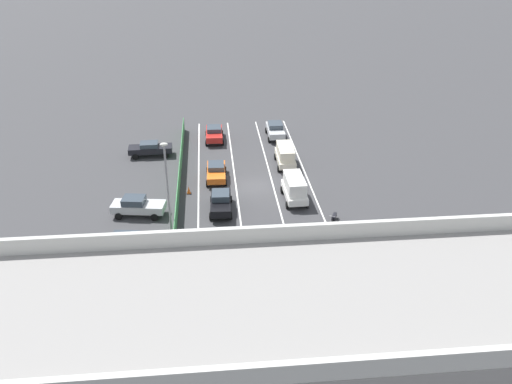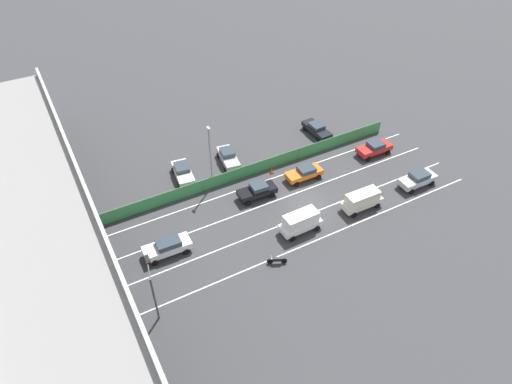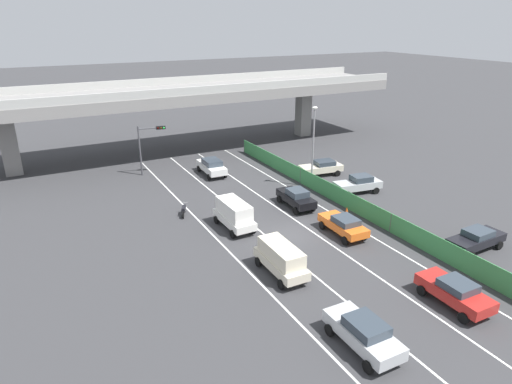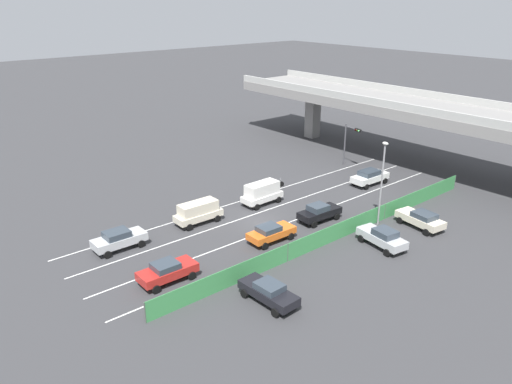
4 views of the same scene
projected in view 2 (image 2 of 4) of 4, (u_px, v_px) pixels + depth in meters
ground_plane at (307, 202)px, 51.30m from camera, size 300.00×300.00×0.00m
lane_line_left_edge at (310, 243)px, 46.64m from camera, size 0.14×42.21×0.01m
lane_line_mid_left at (292, 221)px, 49.00m from camera, size 0.14×42.21×0.01m
lane_line_mid_right at (275, 201)px, 51.36m from camera, size 0.14×42.21×0.01m
lane_line_right_edge at (259, 183)px, 53.72m from camera, size 0.14×42.21×0.01m
elevated_overpass at (40, 243)px, 37.35m from camera, size 57.64×9.74×8.55m
green_fence at (252, 169)px, 54.39m from camera, size 0.10×38.31×1.58m
car_hatchback_white at (167, 246)px, 45.01m from camera, size 2.18×4.72×1.70m
car_van_cream at (362, 200)px, 49.77m from camera, size 2.01×4.58×2.09m
car_sedan_black at (257, 190)px, 51.33m from camera, size 2.11×4.44×1.68m
car_taxi_orange at (304, 173)px, 53.80m from camera, size 2.07×4.39×1.52m
car_sedan_red at (375, 148)px, 57.45m from camera, size 2.11×4.46×1.60m
car_sedan_silver at (418, 179)px, 52.84m from camera, size 2.05×4.48×1.69m
car_van_white at (301, 221)px, 47.14m from camera, size 2.06×4.42×2.27m
motorcycle at (277, 260)px, 44.35m from camera, size 0.98×1.80×0.93m
parked_sedan_dark at (317, 129)px, 60.67m from camera, size 4.67×2.05×1.55m
parked_wagon_silver at (228, 157)px, 55.99m from camera, size 4.71×2.45×1.70m
parked_sedan_cream at (183, 172)px, 53.85m from camera, size 4.71×2.50×1.59m
traffic_light at (152, 282)px, 38.28m from camera, size 2.85×0.88×5.29m
street_lamp at (210, 152)px, 50.22m from camera, size 0.60×0.36×7.98m
traffic_cone at (272, 171)px, 54.86m from camera, size 0.47×0.47×0.73m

